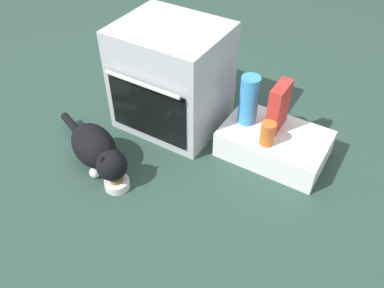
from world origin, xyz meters
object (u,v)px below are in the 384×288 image
(oven, at_px, (172,78))
(pantry_cabinet, at_px, (274,144))
(cereal_box, at_px, (279,106))
(cat, at_px, (97,149))
(water_bottle, at_px, (249,100))
(food_bowl, at_px, (117,183))
(sauce_jar, at_px, (268,134))

(oven, height_order, pantry_cabinet, oven)
(cereal_box, bearing_deg, oven, -172.01)
(cat, distance_m, water_bottle, 0.90)
(pantry_cabinet, distance_m, cereal_box, 0.23)
(cereal_box, relative_size, water_bottle, 0.93)
(food_bowl, height_order, cat, cat)
(water_bottle, bearing_deg, oven, -174.42)
(pantry_cabinet, bearing_deg, cat, -143.13)
(oven, relative_size, pantry_cabinet, 1.09)
(pantry_cabinet, xyz_separation_m, food_bowl, (-0.63, -0.69, -0.05))
(oven, distance_m, pantry_cabinet, 0.73)
(oven, relative_size, sauce_jar, 4.69)
(cereal_box, bearing_deg, food_bowl, -128.87)
(oven, height_order, cereal_box, oven)
(sauce_jar, bearing_deg, cat, -148.11)
(pantry_cabinet, xyz_separation_m, cat, (-0.81, -0.61, 0.04))
(water_bottle, bearing_deg, sauce_jar, -34.54)
(pantry_cabinet, height_order, water_bottle, water_bottle)
(pantry_cabinet, distance_m, sauce_jar, 0.19)
(water_bottle, bearing_deg, cat, -134.95)
(cat, bearing_deg, cereal_box, 62.03)
(cat, bearing_deg, sauce_jar, 53.59)
(cereal_box, xyz_separation_m, water_bottle, (-0.16, -0.04, 0.01))
(oven, distance_m, cat, 0.62)
(oven, bearing_deg, cereal_box, 7.99)
(oven, height_order, sauce_jar, oven)
(cereal_box, distance_m, sauce_jar, 0.18)
(water_bottle, bearing_deg, cereal_box, 15.02)
(food_bowl, distance_m, cereal_box, 0.99)
(cat, bearing_deg, pantry_cabinet, 58.57)
(pantry_cabinet, height_order, cereal_box, cereal_box)
(pantry_cabinet, distance_m, food_bowl, 0.93)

